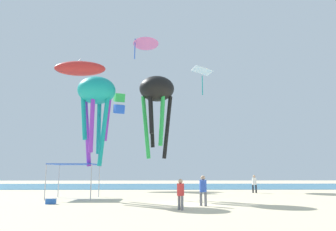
{
  "coord_description": "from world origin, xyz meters",
  "views": [
    {
      "loc": [
        -2.12,
        -21.63,
        1.93
      ],
      "look_at": [
        -1.5,
        9.26,
        7.06
      ],
      "focal_mm": 36.3,
      "sensor_mm": 36.0,
      "label": 1
    }
  ],
  "objects_px": {
    "cooler_box": "(51,201)",
    "person_near_tent": "(203,188)",
    "canopy_tent": "(75,166)",
    "kite_box_green": "(119,103)",
    "kite_inflatable_red": "(80,68)",
    "person_leftmost": "(254,182)",
    "kite_octopus_teal": "(96,95)",
    "kite_diamond_white": "(202,72)",
    "kite_octopus_black": "(157,93)",
    "kite_delta_pink": "(146,42)",
    "person_central": "(181,192)"
  },
  "relations": [
    {
      "from": "cooler_box",
      "to": "person_near_tent",
      "type": "bearing_deg",
      "value": -8.42
    },
    {
      "from": "canopy_tent",
      "to": "kite_box_green",
      "type": "xyz_separation_m",
      "value": [
        1.41,
        14.04,
        7.58
      ]
    },
    {
      "from": "cooler_box",
      "to": "kite_inflatable_red",
      "type": "bearing_deg",
      "value": 100.89
    },
    {
      "from": "person_leftmost",
      "to": "kite_octopus_teal",
      "type": "xyz_separation_m",
      "value": [
        -13.34,
        -7.91,
        6.45
      ]
    },
    {
      "from": "kite_diamond_white",
      "to": "kite_box_green",
      "type": "bearing_deg",
      "value": -70.08
    },
    {
      "from": "kite_octopus_teal",
      "to": "kite_octopus_black",
      "type": "distance_m",
      "value": 4.68
    },
    {
      "from": "cooler_box",
      "to": "canopy_tent",
      "type": "bearing_deg",
      "value": 86.77
    },
    {
      "from": "person_near_tent",
      "to": "kite_delta_pink",
      "type": "relative_size",
      "value": 0.41
    },
    {
      "from": "canopy_tent",
      "to": "kite_diamond_white",
      "type": "xyz_separation_m",
      "value": [
        12.21,
        20.72,
        13.52
      ]
    },
    {
      "from": "canopy_tent",
      "to": "person_near_tent",
      "type": "height_order",
      "value": "canopy_tent"
    },
    {
      "from": "person_leftmost",
      "to": "person_central",
      "type": "distance_m",
      "value": 15.98
    },
    {
      "from": "kite_delta_pink",
      "to": "person_central",
      "type": "bearing_deg",
      "value": -91.77
    },
    {
      "from": "person_near_tent",
      "to": "person_central",
      "type": "distance_m",
      "value": 2.47
    },
    {
      "from": "kite_octopus_black",
      "to": "person_near_tent",
      "type": "bearing_deg",
      "value": 57.25
    },
    {
      "from": "kite_box_green",
      "to": "kite_octopus_teal",
      "type": "bearing_deg",
      "value": -108.62
    },
    {
      "from": "person_central",
      "to": "cooler_box",
      "type": "bearing_deg",
      "value": -144.43
    },
    {
      "from": "person_central",
      "to": "kite_diamond_white",
      "type": "relative_size",
      "value": 0.4
    },
    {
      "from": "canopy_tent",
      "to": "kite_octopus_teal",
      "type": "relative_size",
      "value": 0.5
    },
    {
      "from": "person_near_tent",
      "to": "kite_box_green",
      "type": "xyz_separation_m",
      "value": [
        -7.44,
        19.73,
        8.96
      ]
    },
    {
      "from": "person_leftmost",
      "to": "kite_inflatable_red",
      "type": "relative_size",
      "value": 0.22
    },
    {
      "from": "kite_octopus_teal",
      "to": "kite_box_green",
      "type": "xyz_separation_m",
      "value": [
        -0.33,
        15.64,
        2.57
      ]
    },
    {
      "from": "kite_diamond_white",
      "to": "kite_octopus_black",
      "type": "distance_m",
      "value": 22.93
    },
    {
      "from": "person_leftmost",
      "to": "kite_box_green",
      "type": "relative_size",
      "value": 0.62
    },
    {
      "from": "kite_diamond_white",
      "to": "kite_octopus_black",
      "type": "xyz_separation_m",
      "value": [
        -6.13,
        -20.62,
        -7.94
      ]
    },
    {
      "from": "person_central",
      "to": "kite_delta_pink",
      "type": "xyz_separation_m",
      "value": [
        -3.25,
        28.07,
        19.28
      ]
    },
    {
      "from": "person_near_tent",
      "to": "kite_octopus_black",
      "type": "height_order",
      "value": "kite_octopus_black"
    },
    {
      "from": "canopy_tent",
      "to": "person_leftmost",
      "type": "bearing_deg",
      "value": 22.68
    },
    {
      "from": "cooler_box",
      "to": "kite_box_green",
      "type": "height_order",
      "value": "kite_box_green"
    },
    {
      "from": "person_central",
      "to": "kite_inflatable_red",
      "type": "distance_m",
      "value": 34.71
    },
    {
      "from": "kite_octopus_teal",
      "to": "person_leftmost",
      "type": "bearing_deg",
      "value": -173.14
    },
    {
      "from": "person_leftmost",
      "to": "cooler_box",
      "type": "bearing_deg",
      "value": 63.16
    },
    {
      "from": "canopy_tent",
      "to": "person_central",
      "type": "height_order",
      "value": "canopy_tent"
    },
    {
      "from": "kite_delta_pink",
      "to": "kite_octopus_black",
      "type": "xyz_separation_m",
      "value": [
        1.88,
        -20.25,
        -12.23
      ]
    },
    {
      "from": "person_leftmost",
      "to": "kite_octopus_teal",
      "type": "height_order",
      "value": "kite_octopus_teal"
    },
    {
      "from": "person_central",
      "to": "kite_octopus_teal",
      "type": "relative_size",
      "value": 0.24
    },
    {
      "from": "kite_diamond_white",
      "to": "kite_box_green",
      "type": "distance_m",
      "value": 14.01
    },
    {
      "from": "person_central",
      "to": "kite_octopus_black",
      "type": "bearing_deg",
      "value": 159.17
    },
    {
      "from": "person_near_tent",
      "to": "kite_inflatable_red",
      "type": "xyz_separation_m",
      "value": [
        -13.93,
        26.44,
        15.34
      ]
    },
    {
      "from": "person_near_tent",
      "to": "canopy_tent",
      "type": "bearing_deg",
      "value": 3.09
    },
    {
      "from": "person_central",
      "to": "kite_inflatable_red",
      "type": "relative_size",
      "value": 0.22
    },
    {
      "from": "cooler_box",
      "to": "kite_octopus_teal",
      "type": "xyz_separation_m",
      "value": [
        1.99,
        2.74,
        7.23
      ]
    },
    {
      "from": "person_leftmost",
      "to": "kite_octopus_black",
      "type": "relative_size",
      "value": 0.26
    },
    {
      "from": "kite_octopus_teal",
      "to": "kite_delta_pink",
      "type": "relative_size",
      "value": 1.55
    },
    {
      "from": "cooler_box",
      "to": "person_leftmost",
      "type": "bearing_deg",
      "value": 34.78
    },
    {
      "from": "person_near_tent",
      "to": "kite_diamond_white",
      "type": "xyz_separation_m",
      "value": [
        3.35,
        26.41,
        14.9
      ]
    },
    {
      "from": "person_near_tent",
      "to": "kite_diamond_white",
      "type": "relative_size",
      "value": 0.44
    },
    {
      "from": "canopy_tent",
      "to": "person_central",
      "type": "relative_size",
      "value": 2.06
    },
    {
      "from": "cooler_box",
      "to": "kite_octopus_teal",
      "type": "bearing_deg",
      "value": 53.97
    },
    {
      "from": "kite_inflatable_red",
      "to": "kite_octopus_teal",
      "type": "bearing_deg",
      "value": -75.62
    },
    {
      "from": "kite_delta_pink",
      "to": "kite_octopus_black",
      "type": "distance_m",
      "value": 23.73
    }
  ]
}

